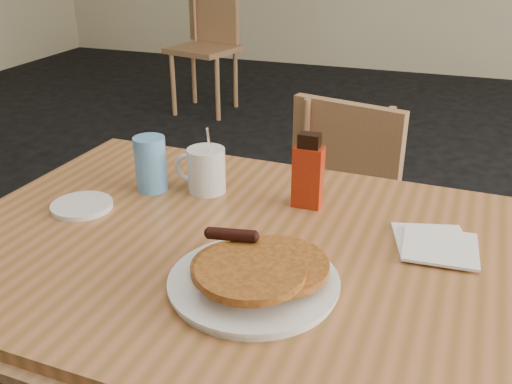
{
  "coord_description": "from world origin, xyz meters",
  "views": [
    {
      "loc": [
        0.4,
        -0.93,
        1.33
      ],
      "look_at": [
        0.06,
        0.03,
        0.86
      ],
      "focal_mm": 40.0,
      "sensor_mm": 36.0,
      "label": 1
    }
  ],
  "objects_px": {
    "chair_main_far": "(337,212)",
    "syrup_bottle": "(308,173)",
    "main_table": "(261,263)",
    "pancake_plate": "(255,276)",
    "blue_tumbler": "(151,164)",
    "coffee_mug": "(205,169)",
    "chair_wall_extra": "(209,32)"
  },
  "relations": [
    {
      "from": "chair_main_far",
      "to": "syrup_bottle",
      "type": "distance_m",
      "value": 0.6
    },
    {
      "from": "main_table",
      "to": "chair_main_far",
      "type": "relative_size",
      "value": 1.65
    },
    {
      "from": "pancake_plate",
      "to": "syrup_bottle",
      "type": "distance_m",
      "value": 0.35
    },
    {
      "from": "syrup_bottle",
      "to": "chair_main_far",
      "type": "bearing_deg",
      "value": 93.18
    },
    {
      "from": "chair_main_far",
      "to": "blue_tumbler",
      "type": "xyz_separation_m",
      "value": [
        -0.35,
        -0.53,
        0.32
      ]
    },
    {
      "from": "syrup_bottle",
      "to": "coffee_mug",
      "type": "bearing_deg",
      "value": -178.59
    },
    {
      "from": "chair_main_far",
      "to": "pancake_plate",
      "type": "height_order",
      "value": "pancake_plate"
    },
    {
      "from": "pancake_plate",
      "to": "main_table",
      "type": "bearing_deg",
      "value": 104.75
    },
    {
      "from": "chair_main_far",
      "to": "chair_wall_extra",
      "type": "height_order",
      "value": "chair_wall_extra"
    },
    {
      "from": "chair_main_far",
      "to": "syrup_bottle",
      "type": "bearing_deg",
      "value": -73.49
    },
    {
      "from": "main_table",
      "to": "pancake_plate",
      "type": "xyz_separation_m",
      "value": [
        0.04,
        -0.14,
        0.06
      ]
    },
    {
      "from": "pancake_plate",
      "to": "coffee_mug",
      "type": "distance_m",
      "value": 0.43
    },
    {
      "from": "chair_main_far",
      "to": "pancake_plate",
      "type": "xyz_separation_m",
      "value": [
        0.02,
        -0.84,
        0.28
      ]
    },
    {
      "from": "main_table",
      "to": "chair_wall_extra",
      "type": "relative_size",
      "value": 1.37
    },
    {
      "from": "main_table",
      "to": "blue_tumbler",
      "type": "xyz_separation_m",
      "value": [
        -0.34,
        0.17,
        0.11
      ]
    },
    {
      "from": "syrup_bottle",
      "to": "blue_tumbler",
      "type": "distance_m",
      "value": 0.38
    },
    {
      "from": "coffee_mug",
      "to": "chair_main_far",
      "type": "bearing_deg",
      "value": 86.18
    },
    {
      "from": "main_table",
      "to": "blue_tumbler",
      "type": "bearing_deg",
      "value": 153.21
    },
    {
      "from": "pancake_plate",
      "to": "coffee_mug",
      "type": "bearing_deg",
      "value": 125.67
    },
    {
      "from": "chair_wall_extra",
      "to": "syrup_bottle",
      "type": "xyz_separation_m",
      "value": [
        1.56,
        -2.96,
        0.23
      ]
    },
    {
      "from": "main_table",
      "to": "pancake_plate",
      "type": "bearing_deg",
      "value": -75.25
    },
    {
      "from": "blue_tumbler",
      "to": "chair_wall_extra",
      "type": "bearing_deg",
      "value": 111.57
    },
    {
      "from": "main_table",
      "to": "blue_tumbler",
      "type": "relative_size",
      "value": 10.32
    },
    {
      "from": "chair_main_far",
      "to": "coffee_mug",
      "type": "xyz_separation_m",
      "value": [
        -0.23,
        -0.5,
        0.31
      ]
    },
    {
      "from": "main_table",
      "to": "syrup_bottle",
      "type": "height_order",
      "value": "syrup_bottle"
    },
    {
      "from": "chair_main_far",
      "to": "chair_wall_extra",
      "type": "bearing_deg",
      "value": 135.98
    },
    {
      "from": "chair_main_far",
      "to": "coffee_mug",
      "type": "distance_m",
      "value": 0.63
    },
    {
      "from": "coffee_mug",
      "to": "syrup_bottle",
      "type": "relative_size",
      "value": 0.98
    },
    {
      "from": "main_table",
      "to": "chair_wall_extra",
      "type": "bearing_deg",
      "value": 115.66
    },
    {
      "from": "coffee_mug",
      "to": "blue_tumbler",
      "type": "distance_m",
      "value": 0.13
    },
    {
      "from": "chair_main_far",
      "to": "pancake_plate",
      "type": "relative_size",
      "value": 2.75
    },
    {
      "from": "coffee_mug",
      "to": "blue_tumbler",
      "type": "bearing_deg",
      "value": -143.1
    }
  ]
}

